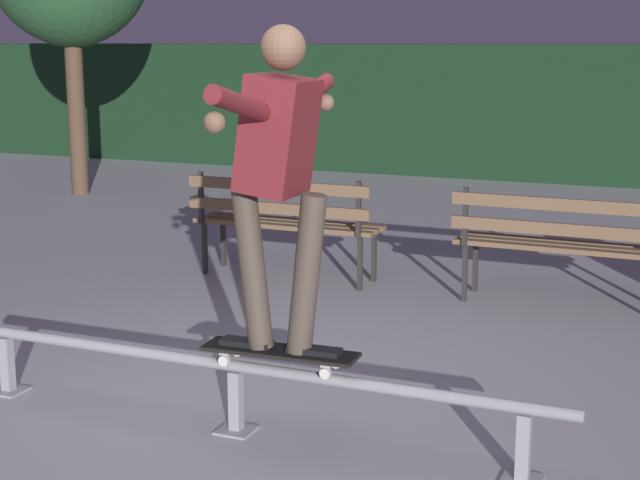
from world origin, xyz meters
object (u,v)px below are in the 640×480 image
park_bench_left_center (563,238)px  skateboard (280,352)px  skateboarder (279,162)px  park_bench_leftmost (283,216)px  grind_rail (236,378)px

park_bench_left_center → skateboard: bearing=-106.9°
skateboarder → park_bench_leftmost: (-1.36, 2.95, -0.85)m
skateboard → skateboarder: 0.94m
skateboard → park_bench_leftmost: (-1.35, 2.95, 0.08)m
grind_rail → skateboard: bearing=0.0°
skateboarder → park_bench_leftmost: skateboarder is taller
grind_rail → park_bench_leftmost: (-1.11, 2.95, 0.25)m
park_bench_leftmost → skateboard: bearing=-65.3°
park_bench_leftmost → skateboarder: bearing=-65.3°
grind_rail → park_bench_left_center: bearing=68.8°
skateboard → skateboarder: skateboarder is taller
park_bench_leftmost → park_bench_left_center: same height
skateboarder → skateboard: bearing=-177.3°
park_bench_left_center → skateboarder: bearing=-106.8°
skateboarder → grind_rail: bearing=-180.0°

